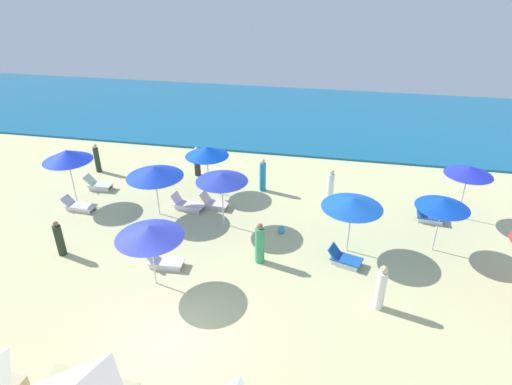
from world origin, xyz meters
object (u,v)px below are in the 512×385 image
umbrella_0 (207,151)px  beachgoer_3 (97,159)px  lounge_chair_5_0 (187,204)px  lounge_chair_8_0 (428,216)px  umbrella_4 (443,203)px  umbrella_5 (155,172)px  umbrella_6 (67,155)px  beachgoer_5 (381,288)px  umbrella_8 (469,171)px  lounge_chair_6_0 (98,184)px  beachgoer_6 (260,244)px  umbrella_7 (149,232)px  beachgoer_2 (263,176)px  lounge_chair_6_1 (79,205)px  umbrella_2 (222,177)px  lounge_chair_2_0 (214,202)px  umbrella_3 (352,203)px  beachgoer_0 (330,186)px  beachgoer_4 (197,162)px  lounge_chair_3_0 (344,258)px  lounge_chair_7_0 (164,261)px  beachgoer_1 (59,239)px  beach_ball_0 (281,230)px

umbrella_0 → beachgoer_3: 6.75m
lounge_chair_5_0 → lounge_chair_8_0: 10.71m
umbrella_4 → umbrella_5: umbrella_5 is taller
umbrella_5 → umbrella_6: bearing=176.0°
lounge_chair_8_0 → beachgoer_5: (-2.38, -5.97, 0.53)m
beachgoer_5 → umbrella_8: bearing=-175.0°
lounge_chair_6_0 → umbrella_8: 17.15m
umbrella_5 → umbrella_8: 13.33m
lounge_chair_8_0 → beachgoer_6: size_ratio=0.76×
umbrella_7 → beachgoer_2: umbrella_7 is taller
umbrella_4 → beachgoer_2: 8.43m
lounge_chair_6_1 → beachgoer_2: size_ratio=0.92×
umbrella_2 → lounge_chair_2_0: bearing=121.6°
lounge_chair_6_1 → umbrella_4: bearing=-86.9°
umbrella_2 → umbrella_7: bearing=-107.3°
lounge_chair_5_0 → beachgoer_3: (-6.06, 2.92, 0.51)m
umbrella_3 → beachgoer_0: (-0.88, 3.90, -1.36)m
lounge_chair_5_0 → beachgoer_4: beachgoer_4 is taller
umbrella_7 → beachgoer_0: bearing=51.8°
lounge_chair_2_0 → lounge_chair_6_1: 6.16m
lounge_chair_3_0 → beachgoer_0: 4.87m
lounge_chair_3_0 → beachgoer_4: (-7.79, 6.27, 0.51)m
lounge_chair_7_0 → beachgoer_2: 7.18m
lounge_chair_3_0 → umbrella_8: bearing=-30.7°
beachgoer_2 → beachgoer_6: beachgoer_2 is taller
umbrella_0 → lounge_chair_5_0: (-0.47, -1.88, -1.88)m
beachgoer_6 → lounge_chair_8_0: bearing=132.8°
umbrella_7 → beachgoer_2: (2.38, 7.68, -1.36)m
umbrella_0 → lounge_chair_6_0: bearing=-170.6°
lounge_chair_3_0 → lounge_chair_6_1: (-11.97, 1.69, -0.03)m
umbrella_2 → beachgoer_1: umbrella_2 is taller
lounge_chair_6_0 → beachgoer_3: beachgoer_3 is taller
umbrella_7 → lounge_chair_7_0: (-0.09, 0.96, -1.92)m
umbrella_6 → umbrella_4: bearing=-2.8°
lounge_chair_2_0 → beach_ball_0: (3.38, -1.52, -0.10)m
umbrella_0 → lounge_chair_7_0: umbrella_0 is taller
lounge_chair_5_0 → beachgoer_1: size_ratio=1.04×
umbrella_3 → umbrella_6: 12.70m
beachgoer_0 → beachgoer_6: bearing=-91.3°
lounge_chair_6_0 → beachgoer_6: (9.00, -4.20, 0.50)m
beachgoer_3 → beach_ball_0: beachgoer_3 is taller
umbrella_3 → lounge_chair_2_0: bearing=159.7°
umbrella_4 → beach_ball_0: size_ratio=7.29×
lounge_chair_2_0 → lounge_chair_6_0: bearing=88.2°
umbrella_5 → beachgoer_5: umbrella_5 is taller
umbrella_8 → beach_ball_0: (-7.51, -2.80, -2.12)m
umbrella_7 → lounge_chair_8_0: (9.98, 6.26, -1.89)m
umbrella_5 → beachgoer_3: bearing=144.3°
umbrella_4 → beachgoer_3: bearing=166.3°
umbrella_0 → umbrella_5: umbrella_0 is taller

